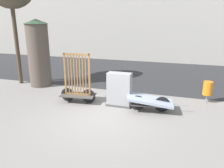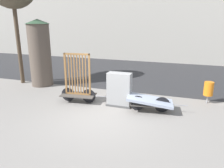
{
  "view_description": "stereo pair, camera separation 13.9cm",
  "coord_description": "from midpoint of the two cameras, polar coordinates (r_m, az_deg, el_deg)",
  "views": [
    {
      "loc": [
        2.65,
        -6.78,
        3.36
      ],
      "look_at": [
        0.0,
        1.17,
        0.95
      ],
      "focal_mm": 35.0,
      "sensor_mm": 36.0,
      "label": 1
    },
    {
      "loc": [
        2.78,
        -6.74,
        3.36
      ],
      "look_at": [
        0.0,
        1.17,
        0.95
      ],
      "focal_mm": 35.0,
      "sensor_mm": 36.0,
      "label": 2
    }
  ],
  "objects": [
    {
      "name": "road_strip",
      "position": [
        14.97,
        7.51,
        2.95
      ],
      "size": [
        56.0,
        8.7,
        0.01
      ],
      "color": "#2D2D30",
      "rests_on": "ground_plane"
    },
    {
      "name": "advertising_column",
      "position": [
        12.23,
        -18.95,
        7.71
      ],
      "size": [
        1.26,
        1.26,
        3.48
      ],
      "color": "brown",
      "rests_on": "ground_plane"
    },
    {
      "name": "bike_cart_with_mattress",
      "position": [
        8.55,
        9.41,
        -4.41
      ],
      "size": [
        2.34,
        1.16,
        0.61
      ],
      "rotation": [
        0.0,
        0.0,
        0.16
      ],
      "color": "#4C4742",
      "rests_on": "ground_plane"
    },
    {
      "name": "bike_cart_with_bedframe",
      "position": [
        9.39,
        -9.34,
        -0.69
      ],
      "size": [
        2.18,
        0.92,
        2.11
      ],
      "rotation": [
        0.0,
        0.0,
        0.12
      ],
      "color": "#4C4742",
      "rests_on": "ground_plane"
    },
    {
      "name": "ground_plane",
      "position": [
        8.02,
        -3.18,
        -8.74
      ],
      "size": [
        60.0,
        60.0,
        0.0
      ],
      "primitive_type": "plane",
      "color": "gray"
    },
    {
      "name": "trash_bin",
      "position": [
        10.06,
        23.37,
        -1.06
      ],
      "size": [
        0.39,
        0.39,
        0.93
      ],
      "color": "gray",
      "rests_on": "ground_plane"
    },
    {
      "name": "utility_cabinet",
      "position": [
        8.88,
        1.48,
        -1.72
      ],
      "size": [
        1.02,
        0.49,
        1.39
      ],
      "color": "#4C4C4C",
      "rests_on": "ground_plane"
    }
  ]
}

